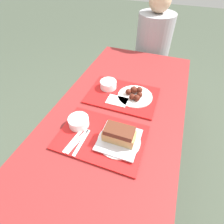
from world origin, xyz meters
The scene contains 15 objects.
ground_plane centered at (0.00, 0.00, 0.00)m, with size 12.00×12.00×0.00m, color #424C3D.
picnic_table centered at (0.00, 0.00, 0.64)m, with size 0.78×1.77×0.73m.
picnic_bench_far centered at (0.00, 1.10, 0.38)m, with size 0.74×0.28×0.45m.
tray_near centered at (-0.02, -0.16, 0.73)m, with size 0.45×0.32×0.01m.
tray_far centered at (-0.02, 0.21, 0.73)m, with size 0.45×0.32×0.01m.
bowl_coleslaw_near centered at (-0.16, -0.12, 0.77)m, with size 0.11×0.11×0.05m.
brisket_sandwich_plate centered at (0.08, -0.15, 0.78)m, with size 0.22×0.22×0.10m.
plastic_fork_near centered at (-0.12, -0.23, 0.74)m, with size 0.05×0.17×0.00m.
plastic_knife_near centered at (-0.09, -0.23, 0.74)m, with size 0.02×0.17×0.00m.
plastic_spoon_near centered at (-0.14, -0.23, 0.74)m, with size 0.04×0.17×0.00m.
condiment_packet centered at (0.00, -0.09, 0.74)m, with size 0.04×0.03×0.01m.
bowl_coleslaw_far centered at (-0.13, 0.25, 0.77)m, with size 0.11×0.11×0.05m.
wings_plate_far centered at (0.07, 0.22, 0.76)m, with size 0.23×0.23×0.06m.
napkin_far centered at (-0.03, 0.14, 0.74)m, with size 0.13×0.09×0.01m.
person_seated_across centered at (0.02, 1.10, 0.77)m, with size 0.34×0.34×0.75m.
Camera 1 is at (0.23, -0.66, 1.48)m, focal length 28.00 mm.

